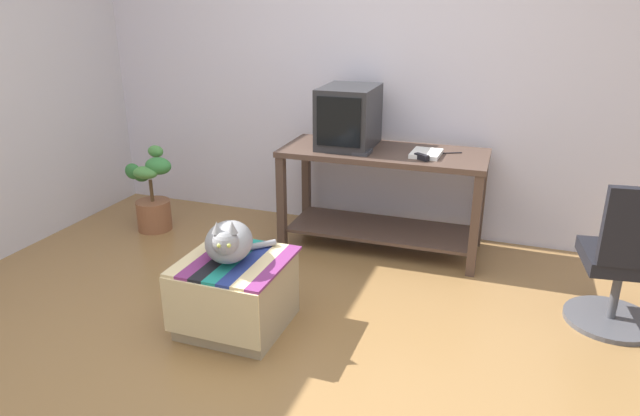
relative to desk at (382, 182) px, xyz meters
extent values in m
plane|color=olive|center=(-0.20, -1.60, -0.52)|extent=(14.00, 14.00, 0.00)
cube|color=silver|center=(-0.20, 0.45, 0.78)|extent=(8.00, 0.10, 2.60)
cube|color=#4C382D|center=(-0.69, -0.28, -0.16)|extent=(0.06, 0.06, 0.72)
cube|color=#4C382D|center=(0.70, -0.25, -0.16)|extent=(0.06, 0.06, 0.72)
cube|color=#4C382D|center=(0.69, 0.28, -0.16)|extent=(0.06, 0.06, 0.72)
cube|color=#4C382D|center=(-0.70, 0.25, -0.16)|extent=(0.06, 0.06, 0.72)
cube|color=#4C382D|center=(0.00, 0.00, -0.37)|extent=(1.37, 0.55, 0.02)
cube|color=#4C382D|center=(0.00, 0.00, 0.22)|extent=(1.49, 0.64, 0.04)
cube|color=#28282B|center=(-0.28, 0.03, 0.25)|extent=(0.27, 0.36, 0.02)
cube|color=#28282B|center=(-0.28, 0.03, 0.46)|extent=(0.39, 0.51, 0.44)
cube|color=black|center=(-0.27, -0.23, 0.47)|extent=(0.31, 0.02, 0.34)
cube|color=#333338|center=(-0.26, -0.14, 0.25)|extent=(0.40, 0.16, 0.02)
cube|color=white|center=(0.31, -0.04, 0.26)|extent=(0.20, 0.26, 0.03)
cube|color=tan|center=(-0.50, -1.37, -0.32)|extent=(0.55, 0.54, 0.41)
cube|color=beige|center=(-0.50, -1.67, -0.27)|extent=(0.58, 0.01, 0.33)
cube|color=beige|center=(-0.75, -1.37, -0.10)|extent=(0.08, 0.59, 0.02)
cube|color=#7A2D6B|center=(-0.67, -1.37, -0.10)|extent=(0.08, 0.59, 0.02)
cube|color=black|center=(-0.59, -1.37, -0.10)|extent=(0.08, 0.59, 0.02)
cube|color=#1E897A|center=(-0.50, -1.37, -0.10)|extent=(0.08, 0.59, 0.02)
cube|color=navy|center=(-0.42, -1.37, -0.10)|extent=(0.08, 0.59, 0.02)
cube|color=beige|center=(-0.34, -1.37, -0.10)|extent=(0.08, 0.59, 0.02)
cube|color=#7A2D6B|center=(-0.26, -1.37, -0.10)|extent=(0.08, 0.59, 0.02)
ellipsoid|color=gray|center=(-0.53, -1.36, 0.01)|extent=(0.39, 0.45, 0.21)
sphere|color=gray|center=(-0.48, -1.50, 0.07)|extent=(0.14, 0.14, 0.14)
cylinder|color=gray|center=(-0.47, -1.23, -0.07)|extent=(0.23, 0.25, 0.04)
cone|color=gray|center=(-0.52, -1.51, 0.15)|extent=(0.06, 0.06, 0.07)
cone|color=gray|center=(-0.44, -1.48, 0.15)|extent=(0.06, 0.06, 0.07)
sphere|color=#C6D151|center=(-0.48, -1.56, 0.08)|extent=(0.02, 0.02, 0.02)
sphere|color=#C6D151|center=(-0.43, -1.54, 0.08)|extent=(0.02, 0.02, 0.02)
cylinder|color=brown|center=(-1.83, -0.29, -0.40)|extent=(0.27, 0.27, 0.25)
cylinder|color=brown|center=(-1.83, -0.29, -0.18)|extent=(0.03, 0.03, 0.18)
ellipsoid|color=#38843D|center=(-1.73, -0.31, 0.04)|extent=(0.22, 0.16, 0.14)
ellipsoid|color=#4C8E42|center=(-1.82, -0.20, 0.12)|extent=(0.13, 0.09, 0.10)
ellipsoid|color=#2D7033|center=(-1.95, -0.24, -0.07)|extent=(0.14, 0.14, 0.12)
ellipsoid|color=#2D7033|center=(-1.92, -0.38, -0.01)|extent=(0.13, 0.08, 0.13)
ellipsoid|color=#4C8E42|center=(-1.81, -0.37, -0.01)|extent=(0.22, 0.13, 0.10)
cylinder|color=#4C4C51|center=(1.54, -0.59, -0.50)|extent=(0.52, 0.52, 0.03)
cylinder|color=#4C4C51|center=(1.54, -0.59, -0.32)|extent=(0.05, 0.05, 0.34)
cube|color=black|center=(1.54, -0.59, -0.11)|extent=(0.47, 0.47, 0.08)
cube|color=black|center=(0.30, -0.16, 0.26)|extent=(0.11, 0.09, 0.04)
cylinder|color=black|center=(0.48, 0.08, 0.25)|extent=(0.13, 0.07, 0.01)
camera|label=1|loc=(0.92, -3.90, 1.28)|focal=31.85mm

